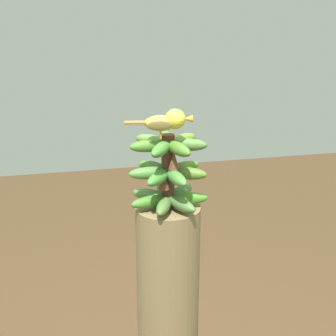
# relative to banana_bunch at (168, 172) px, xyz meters

# --- Properties ---
(banana_bunch) EXTENTS (0.26, 0.27, 0.25)m
(banana_bunch) POSITION_rel_banana_bunch_xyz_m (0.00, 0.00, 0.00)
(banana_bunch) COLOR #4C2D1E
(banana_bunch) RESTS_ON banana_tree
(perched_bird) EXTENTS (0.07, 0.21, 0.09)m
(perched_bird) POSITION_rel_banana_bunch_xyz_m (-0.03, 0.01, 0.18)
(perched_bird) COLOR #C68933
(perched_bird) RESTS_ON banana_bunch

